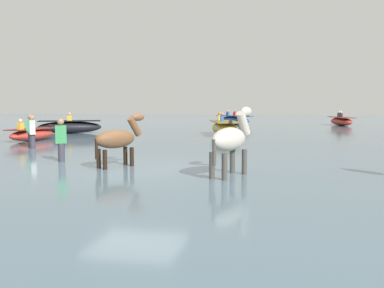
{
  "coord_description": "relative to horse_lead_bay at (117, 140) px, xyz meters",
  "views": [
    {
      "loc": [
        3.79,
        -10.72,
        2.06
      ],
      "look_at": [
        1.16,
        1.83,
        0.83
      ],
      "focal_mm": 39.27,
      "sensor_mm": 36.0,
      "label": 1
    }
  ],
  "objects": [
    {
      "name": "ground_plane",
      "position": [
        0.56,
        -0.06,
        -1.06
      ],
      "size": [
        120.0,
        120.0,
        0.0
      ],
      "primitive_type": "plane",
      "color": "#666051"
    },
    {
      "name": "water_surface",
      "position": [
        0.56,
        9.94,
        -0.89
      ],
      "size": [
        90.0,
        90.0,
        0.33
      ],
      "primitive_type": "cube",
      "color": "slate",
      "rests_on": "ground"
    },
    {
      "name": "horse_lead_bay",
      "position": [
        0.0,
        0.0,
        0.0
      ],
      "size": [
        1.14,
        1.53,
        1.79
      ],
      "color": "brown",
      "rests_on": "ground"
    },
    {
      "name": "horse_trailing_pinto",
      "position": [
        3.2,
        -0.82,
        0.12
      ],
      "size": [
        1.01,
        1.8,
        1.99
      ],
      "color": "beige",
      "rests_on": "ground"
    },
    {
      "name": "boat_distant_east",
      "position": [
        9.15,
        24.48,
        -0.39
      ],
      "size": [
        1.88,
        3.93,
        1.15
      ],
      "color": "#BC382D",
      "rests_on": "water_surface"
    },
    {
      "name": "boat_mid_channel",
      "position": [
        -7.77,
        11.91,
        -0.35
      ],
      "size": [
        3.84,
        2.74,
        1.23
      ],
      "color": "black",
      "rests_on": "water_surface"
    },
    {
      "name": "boat_near_starboard",
      "position": [
        0.55,
        24.73,
        -0.36
      ],
      "size": [
        3.54,
        3.74,
        1.2
      ],
      "color": "#28518E",
      "rests_on": "water_surface"
    },
    {
      "name": "boat_far_offshore",
      "position": [
        -7.09,
        6.98,
        -0.43
      ],
      "size": [
        1.37,
        2.86,
        1.05
      ],
      "color": "#BC382D",
      "rests_on": "water_surface"
    },
    {
      "name": "boat_mid_outer",
      "position": [
        1.39,
        12.18,
        -0.34
      ],
      "size": [
        2.38,
        4.19,
        1.25
      ],
      "color": "gold",
      "rests_on": "water_surface"
    },
    {
      "name": "person_onlooker_right",
      "position": [
        -5.05,
        3.84,
        -0.19
      ],
      "size": [
        0.35,
        0.38,
        1.63
      ],
      "color": "#383842",
      "rests_on": "ground"
    },
    {
      "name": "person_onlooker_left",
      "position": [
        -5.65,
        4.63,
        -0.19
      ],
      "size": [
        0.38,
        0.34,
        1.63
      ],
      "color": "#383842",
      "rests_on": "ground"
    },
    {
      "name": "person_wading_mid",
      "position": [
        -2.06,
        0.66,
        -0.19
      ],
      "size": [
        0.38,
        0.33,
        1.63
      ],
      "color": "#383842",
      "rests_on": "ground"
    }
  ]
}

